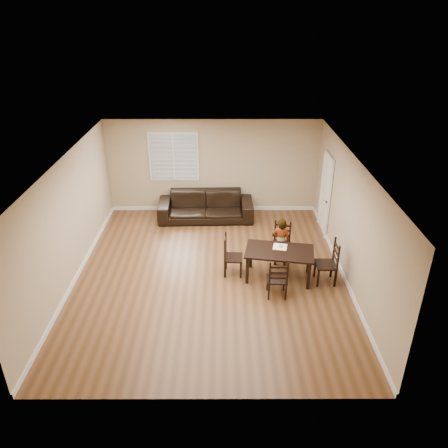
{
  "coord_description": "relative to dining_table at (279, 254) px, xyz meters",
  "views": [
    {
      "loc": [
        0.29,
        -8.32,
        5.49
      ],
      "look_at": [
        0.31,
        0.56,
        1.0
      ],
      "focal_mm": 35.0,
      "sensor_mm": 36.0,
      "label": 1
    }
  ],
  "objects": [
    {
      "name": "ground",
      "position": [
        -1.52,
        0.11,
        -0.6
      ],
      "size": [
        7.0,
        7.0,
        0.0
      ],
      "primitive_type": "plane",
      "color": "brown",
      "rests_on": "ground"
    },
    {
      "name": "room",
      "position": [
        -1.48,
        0.29,
        1.21
      ],
      "size": [
        6.04,
        7.04,
        2.72
      ],
      "color": "tan",
      "rests_on": "ground"
    },
    {
      "name": "chair_near",
      "position": [
        0.17,
        0.92,
        -0.19
      ],
      "size": [
        0.5,
        0.48,
        0.92
      ],
      "rotation": [
        0.0,
        0.0,
        -0.28
      ],
      "color": "black",
      "rests_on": "ground"
    },
    {
      "name": "chair_left",
      "position": [
        -1.11,
        0.18,
        -0.17
      ],
      "size": [
        0.43,
        0.46,
        0.96
      ],
      "rotation": [
        0.0,
        0.0,
        1.51
      ],
      "color": "black",
      "rests_on": "ground"
    },
    {
      "name": "donut",
      "position": [
        0.05,
        0.16,
        0.11
      ],
      "size": [
        0.1,
        0.1,
        0.04
      ],
      "color": "#C98B48",
      "rests_on": "napkin"
    },
    {
      "name": "chair_far",
      "position": [
        -0.11,
        -0.77,
        -0.19
      ],
      "size": [
        0.41,
        0.38,
        0.9
      ],
      "rotation": [
        0.0,
        0.0,
        3.14
      ],
      "color": "black",
      "rests_on": "ground"
    },
    {
      "name": "child",
      "position": [
        0.09,
        0.53,
        -0.0
      ],
      "size": [
        0.48,
        0.37,
        1.2
      ],
      "primitive_type": "imported",
      "rotation": [
        0.0,
        0.0,
        2.95
      ],
      "color": "gray",
      "rests_on": "ground"
    },
    {
      "name": "sofa",
      "position": [
        -1.72,
        3.01,
        -0.22
      ],
      "size": [
        2.67,
        1.1,
        0.77
      ],
      "primitive_type": "imported",
      "rotation": [
        0.0,
        0.0,
        0.03
      ],
      "color": "black",
      "rests_on": "ground"
    },
    {
      "name": "chair_right",
      "position": [
        1.12,
        -0.17,
        -0.14
      ],
      "size": [
        0.43,
        0.46,
        1.01
      ],
      "rotation": [
        0.0,
        0.0,
        -1.58
      ],
      "color": "black",
      "rests_on": "ground"
    },
    {
      "name": "napkin",
      "position": [
        0.03,
        0.16,
        0.09
      ],
      "size": [
        0.35,
        0.35,
        0.0
      ],
      "primitive_type": "cube",
      "rotation": [
        0.0,
        0.0,
        -0.2
      ],
      "color": "white",
      "rests_on": "dining_table"
    },
    {
      "name": "dining_table",
      "position": [
        0.0,
        0.0,
        0.0
      ],
      "size": [
        1.59,
        1.07,
        0.69
      ],
      "rotation": [
        0.0,
        0.0,
        -0.17
      ],
      "color": "black",
      "rests_on": "ground"
    }
  ]
}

